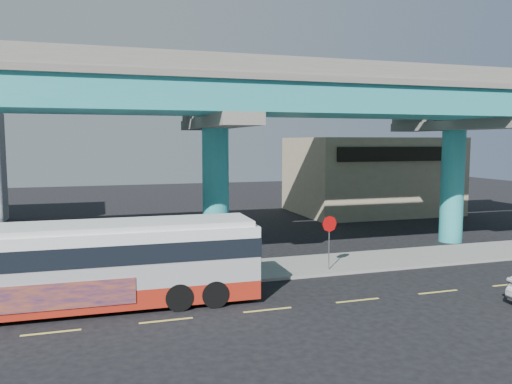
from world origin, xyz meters
name	(u,v)px	position (x,y,z in m)	size (l,w,h in m)	color
ground	(265,308)	(0.00, 0.00, 0.00)	(120.00, 120.00, 0.00)	black
sidewalk	(231,272)	(0.00, 5.50, 0.07)	(70.00, 4.00, 0.15)	gray
lane_markings	(268,310)	(0.00, -0.30, 0.01)	(58.00, 0.12, 0.01)	#D8C64C
viaduct	(214,97)	(0.00, 9.11, 9.14)	(52.00, 12.40, 11.70)	teal
building_beige	(370,175)	(18.00, 22.98, 3.51)	(14.00, 10.23, 7.00)	tan
transit_bus	(91,262)	(-6.65, 1.98, 1.89)	(13.46, 3.12, 3.44)	#A22213
stop_sign	(329,231)	(4.80, 4.18, 2.17)	(0.83, 0.11, 2.78)	gray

